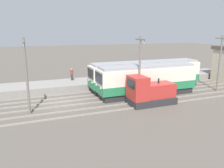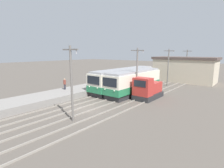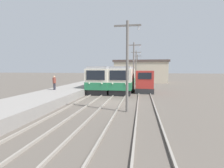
{
  "view_description": "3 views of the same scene",
  "coord_description": "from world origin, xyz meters",
  "px_view_note": "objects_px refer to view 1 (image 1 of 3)",
  "views": [
    {
      "loc": [
        21.74,
        -2.98,
        7.22
      ],
      "look_at": [
        0.22,
        5.36,
        1.69
      ],
      "focal_mm": 35.0,
      "sensor_mm": 36.0,
      "label": 1
    },
    {
      "loc": [
        14.05,
        -12.69,
        6.26
      ],
      "look_at": [
        -1.46,
        6.36,
        1.74
      ],
      "focal_mm": 28.0,
      "sensor_mm": 36.0,
      "label": 2
    },
    {
      "loc": [
        2.75,
        -16.33,
        3.34
      ],
      "look_at": [
        -0.89,
        5.37,
        1.33
      ],
      "focal_mm": 28.0,
      "sensor_mm": 36.0,
      "label": 3
    }
  ],
  "objects_px": {
    "commuter_train_center": "(147,81)",
    "person_on_platform": "(72,74)",
    "catenary_mast_far": "(220,61)",
    "catenary_mast_near": "(26,73)",
    "catenary_mast_mid": "(140,66)",
    "commuter_train_left": "(146,76)",
    "shunting_locomotive": "(149,93)"
  },
  "relations": [
    {
      "from": "commuter_train_center",
      "to": "person_on_platform",
      "type": "bearing_deg",
      "value": -135.26
    },
    {
      "from": "catenary_mast_far",
      "to": "commuter_train_center",
      "type": "bearing_deg",
      "value": -99.25
    },
    {
      "from": "catenary_mast_near",
      "to": "catenary_mast_mid",
      "type": "relative_size",
      "value": 1.0
    },
    {
      "from": "commuter_train_center",
      "to": "catenary_mast_far",
      "type": "bearing_deg",
      "value": 80.75
    },
    {
      "from": "commuter_train_left",
      "to": "catenary_mast_far",
      "type": "relative_size",
      "value": 2.21
    },
    {
      "from": "commuter_train_center",
      "to": "catenary_mast_far",
      "type": "xyz_separation_m",
      "value": [
        1.51,
        9.26,
        2.07
      ]
    },
    {
      "from": "commuter_train_center",
      "to": "catenary_mast_near",
      "type": "distance_m",
      "value": 13.14
    },
    {
      "from": "commuter_train_center",
      "to": "catenary_mast_far",
      "type": "distance_m",
      "value": 9.61
    },
    {
      "from": "catenary_mast_near",
      "to": "person_on_platform",
      "type": "relative_size",
      "value": 4.19
    },
    {
      "from": "catenary_mast_mid",
      "to": "person_on_platform",
      "type": "bearing_deg",
      "value": -148.27
    },
    {
      "from": "commuter_train_left",
      "to": "catenary_mast_near",
      "type": "bearing_deg",
      "value": -73.34
    },
    {
      "from": "commuter_train_center",
      "to": "shunting_locomotive",
      "type": "distance_m",
      "value": 3.35
    },
    {
      "from": "commuter_train_left",
      "to": "shunting_locomotive",
      "type": "distance_m",
      "value": 6.52
    },
    {
      "from": "shunting_locomotive",
      "to": "catenary_mast_near",
      "type": "xyz_separation_m",
      "value": [
        -1.49,
        -11.46,
        2.52
      ]
    },
    {
      "from": "commuter_train_left",
      "to": "catenary_mast_mid",
      "type": "distance_m",
      "value": 5.82
    },
    {
      "from": "commuter_train_center",
      "to": "catenary_mast_mid",
      "type": "xyz_separation_m",
      "value": [
        1.51,
        -1.81,
        2.07
      ]
    },
    {
      "from": "shunting_locomotive",
      "to": "catenary_mast_far",
      "type": "relative_size",
      "value": 0.71
    },
    {
      "from": "commuter_train_left",
      "to": "catenary_mast_mid",
      "type": "height_order",
      "value": "catenary_mast_mid"
    },
    {
      "from": "catenary_mast_near",
      "to": "catenary_mast_far",
      "type": "height_order",
      "value": "same"
    },
    {
      "from": "catenary_mast_mid",
      "to": "catenary_mast_far",
      "type": "relative_size",
      "value": 1.0
    },
    {
      "from": "shunting_locomotive",
      "to": "catenary_mast_near",
      "type": "distance_m",
      "value": 11.83
    },
    {
      "from": "catenary_mast_near",
      "to": "catenary_mast_far",
      "type": "xyz_separation_m",
      "value": [
        0.0,
        22.15,
        0.0
      ]
    },
    {
      "from": "catenary_mast_near",
      "to": "person_on_platform",
      "type": "bearing_deg",
      "value": 147.81
    },
    {
      "from": "shunting_locomotive",
      "to": "commuter_train_center",
      "type": "bearing_deg",
      "value": 154.61
    },
    {
      "from": "commuter_train_left",
      "to": "commuter_train_center",
      "type": "distance_m",
      "value": 3.18
    },
    {
      "from": "catenary_mast_near",
      "to": "catenary_mast_far",
      "type": "relative_size",
      "value": 1.0
    },
    {
      "from": "commuter_train_center",
      "to": "catenary_mast_near",
      "type": "bearing_deg",
      "value": -83.32
    },
    {
      "from": "shunting_locomotive",
      "to": "person_on_platform",
      "type": "bearing_deg",
      "value": -150.46
    },
    {
      "from": "commuter_train_center",
      "to": "shunting_locomotive",
      "type": "relative_size",
      "value": 2.46
    },
    {
      "from": "catenary_mast_mid",
      "to": "person_on_platform",
      "type": "height_order",
      "value": "catenary_mast_mid"
    },
    {
      "from": "commuter_train_center",
      "to": "catenary_mast_near",
      "type": "relative_size",
      "value": 1.74
    },
    {
      "from": "catenary_mast_near",
      "to": "catenary_mast_mid",
      "type": "height_order",
      "value": "same"
    }
  ]
}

